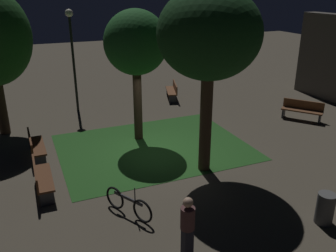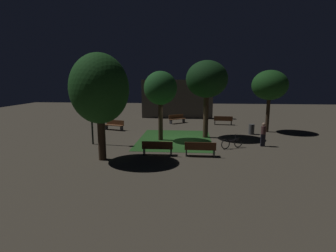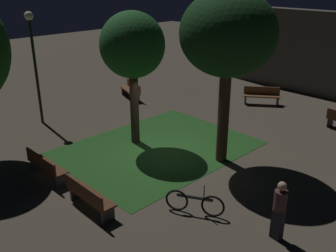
% 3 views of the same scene
% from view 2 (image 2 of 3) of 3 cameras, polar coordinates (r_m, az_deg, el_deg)
% --- Properties ---
extents(ground_plane, '(60.00, 60.00, 0.00)m').
position_cam_2_polar(ground_plane, '(19.13, 2.93, -3.08)').
color(ground_plane, '#4C4438').
extents(grass_lawn, '(5.36, 6.98, 0.01)m').
position_cam_2_polar(grass_lawn, '(19.20, 1.54, -3.01)').
color(grass_lawn, '#23511E').
rests_on(grass_lawn, ground).
extents(bench_lawn_edge, '(1.81, 0.51, 0.88)m').
position_cam_2_polar(bench_lawn_edge, '(15.10, -2.36, -4.82)').
color(bench_lawn_edge, '#512D19').
rests_on(bench_lawn_edge, ground).
extents(bench_front_left, '(1.80, 0.49, 0.88)m').
position_cam_2_polar(bench_front_left, '(15.00, 7.18, -5.00)').
color(bench_front_left, '#512D19').
rests_on(bench_front_left, ground).
extents(bench_back_row, '(1.72, 1.48, 0.88)m').
position_cam_2_polar(bench_back_row, '(26.38, 1.99, 1.68)').
color(bench_back_row, brown).
rests_on(bench_back_row, ground).
extents(bench_front_right, '(1.86, 1.01, 0.88)m').
position_cam_2_polar(bench_front_right, '(23.22, -11.85, 0.29)').
color(bench_front_right, brown).
rests_on(bench_front_right, ground).
extents(bench_corner, '(1.83, 0.63, 0.88)m').
position_cam_2_polar(bench_corner, '(25.92, 12.18, 1.30)').
color(bench_corner, brown).
rests_on(bench_corner, ground).
extents(tree_right_canopy, '(3.15, 3.15, 5.83)m').
position_cam_2_polar(tree_right_canopy, '(14.29, -15.02, 7.91)').
color(tree_right_canopy, '#38281C').
rests_on(tree_right_canopy, ground).
extents(tree_lawn_side, '(2.38, 2.38, 5.03)m').
position_cam_2_polar(tree_lawn_side, '(18.55, -1.69, 8.27)').
color(tree_lawn_side, '#38281C').
rests_on(tree_lawn_side, ground).
extents(tree_back_right, '(3.12, 3.12, 5.84)m').
position_cam_2_polar(tree_back_right, '(19.65, 8.62, 10.13)').
color(tree_back_right, '#423021').
rests_on(tree_back_right, ground).
extents(tree_left_canopy, '(2.92, 2.92, 5.21)m').
position_cam_2_polar(tree_left_canopy, '(23.20, 21.70, 8.38)').
color(tree_left_canopy, '#38281C').
rests_on(tree_left_canopy, ground).
extents(lamp_post_path_center, '(0.36, 0.36, 4.81)m').
position_cam_2_polar(lamp_post_path_center, '(18.08, -16.85, 6.12)').
color(lamp_post_path_center, black).
rests_on(lamp_post_path_center, ground).
extents(trash_bin, '(0.46, 0.46, 0.84)m').
position_cam_2_polar(trash_bin, '(22.03, 18.07, -0.69)').
color(trash_bin, '#4C4C4C').
rests_on(trash_bin, ground).
extents(bicycle, '(1.50, 0.86, 0.93)m').
position_cam_2_polar(bicycle, '(17.21, 14.06, -3.72)').
color(bicycle, black).
rests_on(bicycle, ground).
extents(pedestrian, '(0.32, 0.32, 1.61)m').
position_cam_2_polar(pedestrian, '(18.24, 20.44, -1.65)').
color(pedestrian, black).
rests_on(pedestrian, ground).
extents(building_wall_backdrop, '(8.18, 0.80, 4.43)m').
position_cam_2_polar(building_wall_backdrop, '(29.86, 2.04, 6.03)').
color(building_wall_backdrop, '#4C4742').
rests_on(building_wall_backdrop, ground).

